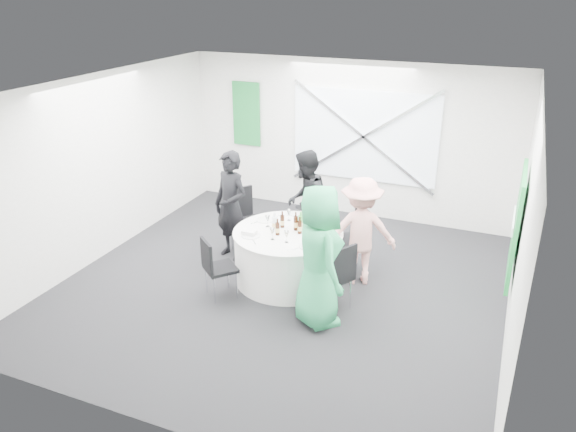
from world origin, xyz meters
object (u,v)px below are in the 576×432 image
at_px(green_water_bottle, 301,223).
at_px(banquet_table, 288,256).
at_px(chair_back_left, 244,215).
at_px(chair_front_left, 215,264).
at_px(chair_back_right, 354,233).
at_px(person_man_back_left, 231,206).
at_px(chair_back, 313,216).
at_px(person_woman_green, 319,256).
at_px(chair_front_right, 337,272).
at_px(clear_water_bottle, 275,224).
at_px(person_man_back, 305,202).
at_px(person_woman_pink, 361,231).

bearing_deg(green_water_bottle, banquet_table, -145.75).
relative_size(chair_back_left, chair_front_left, 1.17).
xyz_separation_m(chair_back_right, person_man_back_left, (-1.87, -0.33, 0.28)).
bearing_deg(chair_back, banquet_table, -90.00).
bearing_deg(person_man_back_left, chair_back_right, 28.15).
height_order(chair_front_left, person_woman_green, person_woman_green).
bearing_deg(chair_front_left, person_man_back_left, -32.25).
relative_size(person_man_back_left, person_woman_green, 0.93).
height_order(chair_back_right, green_water_bottle, green_water_bottle).
height_order(chair_back_right, person_man_back_left, person_man_back_left).
xyz_separation_m(chair_front_right, clear_water_bottle, (-1.09, 0.49, 0.30)).
relative_size(chair_back, chair_back_right, 0.98).
xyz_separation_m(green_water_bottle, clear_water_bottle, (-0.34, -0.14, -0.01)).
relative_size(banquet_table, person_man_back, 0.94).
xyz_separation_m(banquet_table, person_woman_pink, (0.96, 0.35, 0.41)).
relative_size(chair_back_left, green_water_bottle, 3.57).
distance_m(chair_back_right, chair_front_left, 2.14).
bearing_deg(clear_water_bottle, banquet_table, 10.43).
xyz_separation_m(chair_back_right, clear_water_bottle, (-0.96, -0.72, 0.29)).
bearing_deg(chair_front_left, chair_back, -69.16).
height_order(banquet_table, chair_front_right, chair_front_right).
bearing_deg(person_woman_pink, person_man_back, -51.00).
bearing_deg(person_man_back, chair_back_right, 64.07).
height_order(banquet_table, person_woman_green, person_woman_green).
bearing_deg(chair_back, person_woman_pink, -38.58).
relative_size(chair_back_left, person_man_back_left, 0.60).
distance_m(banquet_table, person_man_back_left, 1.24).
relative_size(chair_front_left, person_man_back_left, 0.51).
bearing_deg(banquet_table, person_man_back, 97.04).
height_order(chair_back_left, person_man_back_left, person_man_back_left).
xyz_separation_m(banquet_table, chair_back, (-0.03, 1.10, 0.19)).
height_order(person_man_back_left, person_man_back, person_man_back_left).
xyz_separation_m(person_man_back, person_woman_green, (0.88, -1.84, 0.09)).
height_order(banquet_table, green_water_bottle, green_water_bottle).
xyz_separation_m(chair_front_left, person_man_back, (0.59, 1.84, 0.32)).
bearing_deg(person_woman_green, person_man_back_left, 15.12).
xyz_separation_m(person_man_back, clear_water_bottle, (-0.07, -1.03, 0.04)).
bearing_deg(chair_back_left, chair_front_left, -135.70).
distance_m(chair_back_right, person_woman_green, 1.57).
xyz_separation_m(person_woman_pink, person_woman_green, (-0.20, -1.20, 0.13)).
bearing_deg(green_water_bottle, person_woman_pink, 17.21).
height_order(person_man_back, clear_water_bottle, person_man_back).
bearing_deg(chair_back, person_man_back_left, -146.68).
distance_m(chair_back, person_woman_pink, 1.26).
distance_m(person_man_back, clear_water_bottle, 1.03).
height_order(chair_back, person_woman_green, person_woman_green).
distance_m(person_man_back_left, clear_water_bottle, 0.98).
height_order(chair_back_right, person_man_back, person_man_back).
xyz_separation_m(chair_back, chair_back_left, (-0.99, -0.44, 0.04)).
distance_m(chair_front_left, person_man_back, 1.96).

